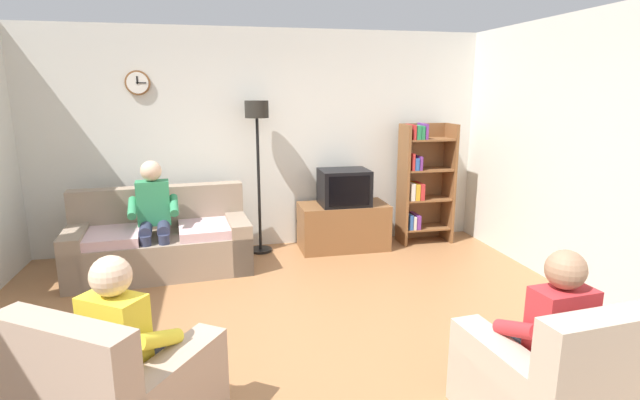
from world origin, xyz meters
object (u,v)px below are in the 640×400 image
tv (344,187)px  bookshelf (422,182)px  floor_lamp (257,135)px  person_on_couch (154,212)px  tv_stand (343,226)px  couch (161,243)px  person_in_left_armchair (129,338)px  person_in_right_armchair (547,330)px  armchair_near_window (122,397)px  armchair_near_bookshelf (552,387)px

tv → bookshelf: 1.08m
floor_lamp → person_on_couch: size_ratio=1.49×
tv_stand → floor_lamp: size_ratio=0.59×
couch → person_in_left_armchair: bearing=-87.7°
tv_stand → person_in_right_armchair: (0.30, -3.46, 0.32)m
armchair_near_window → person_on_couch: 2.71m
person_on_couch → person_in_left_armchair: person_on_couch is taller
armchair_near_bookshelf → person_in_right_armchair: bearing=94.9°
couch → tv_stand: size_ratio=1.79×
person_in_right_armchair → tv_stand: bearing=94.9°
bookshelf → armchair_near_bookshelf: bookshelf is taller
bookshelf → floor_lamp: bearing=179.3°
tv_stand → person_on_couch: person_on_couch is taller
floor_lamp → couch: bearing=-159.3°
couch → tv: (2.18, 0.31, 0.48)m
couch → tv_stand: (2.18, 0.33, -0.03)m
couch → person_in_left_armchair: person_in_left_armchair is taller
floor_lamp → armchair_near_bookshelf: 4.06m
tv → person_on_couch: bearing=-169.4°
person_on_couch → bookshelf: bearing=8.9°
bookshelf → person_in_right_armchair: (-0.77, -3.53, -0.20)m
bookshelf → armchair_near_window: 4.54m
bookshelf → person_in_right_armchair: bearing=-102.4°
armchair_near_window → person_in_left_armchair: bearing=55.8°
person_in_right_armchair → tv: bearing=95.0°
couch → bookshelf: size_ratio=1.26×
person_in_left_armchair → person_on_couch: bearing=93.2°
person_in_right_armchair → couch: bearing=128.4°
floor_lamp → armchair_near_bookshelf: (1.35, -3.64, -1.16)m
person_in_left_armchair → bookshelf: bearing=44.8°
couch → person_on_couch: bearing=-107.8°
couch → armchair_near_bookshelf: (2.48, -3.22, -0.02)m
bookshelf → armchair_near_window: (-3.19, -3.19, -0.52)m
bookshelf → armchair_near_window: bearing=-135.0°
couch → person_in_right_armchair: size_ratio=1.76×
bookshelf → person_in_left_armchair: bearing=-135.2°
couch → tv: bearing=8.0°
armchair_near_window → person_on_couch: person_on_couch is taller
tv → floor_lamp: (-1.04, 0.12, 0.66)m
armchair_near_window → bookshelf: bearing=45.0°
tv_stand → armchair_near_bookshelf: (0.31, -3.55, 0.00)m
armchair_near_bookshelf → person_in_left_armchair: size_ratio=0.84×
person_on_couch → person_in_right_armchair: person_on_couch is taller
tv → armchair_near_window: bearing=-124.4°
person_in_left_armchair → person_in_right_armchair: same height
tv_stand → tv: 0.51m
armchair_near_bookshelf → person_in_right_armchair: 0.33m
tv_stand → bookshelf: size_ratio=0.70×
tv → person_in_left_armchair: bearing=-124.4°
tv → floor_lamp: 1.24m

